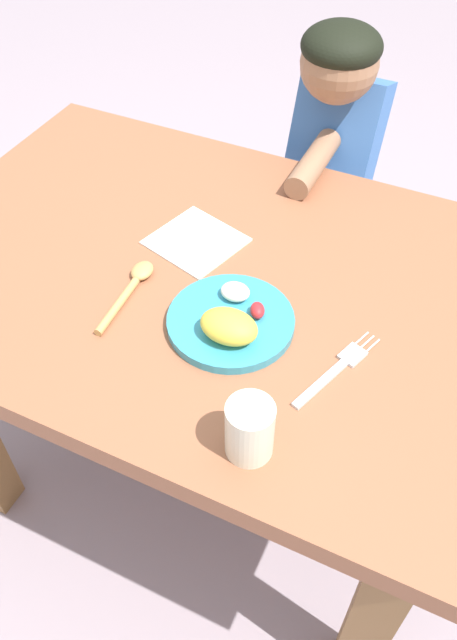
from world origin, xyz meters
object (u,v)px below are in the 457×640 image
object	(u,v)px
plate	(231,321)
spoon	(132,286)
person	(329,198)
drinking_cup	(250,429)
fork	(337,369)

from	to	relation	value
plate	spoon	distance (m)	0.20
person	spoon	bearing A→B (deg)	75.55
plate	person	distance (m)	0.67
plate	drinking_cup	xyz separation A→B (m)	(0.12, -0.19, 0.03)
person	fork	bearing A→B (deg)	108.51
plate	spoon	size ratio (longest dim) A/B	1.15
plate	fork	bearing A→B (deg)	-2.69
plate	drinking_cup	distance (m)	0.23
plate	spoon	xyz separation A→B (m)	(-0.20, 0.01, -0.01)
plate	person	xyz separation A→B (m)	(-0.03, 0.64, -0.19)
spoon	drinking_cup	size ratio (longest dim) A/B	1.94
fork	spoon	xyz separation A→B (m)	(-0.38, 0.02, 0.01)
spoon	person	xyz separation A→B (m)	(0.16, 0.63, -0.18)
drinking_cup	plate	bearing A→B (deg)	121.52
drinking_cup	person	xyz separation A→B (m)	(-0.15, 0.84, -0.22)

